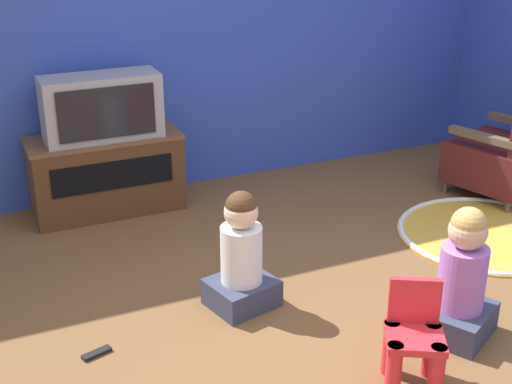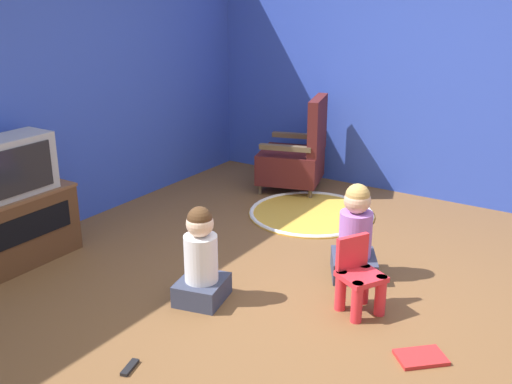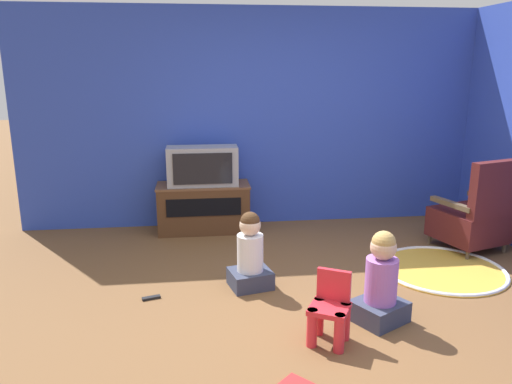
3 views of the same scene
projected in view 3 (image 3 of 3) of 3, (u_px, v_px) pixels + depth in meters
ground_plane at (324, 313)px, 3.89m from camera, size 30.00×30.00×0.00m
wall_back at (255, 119)px, 5.88m from camera, size 5.49×0.12×2.52m
tv_cabinet at (204, 207)px, 5.76m from camera, size 1.06×0.46×0.55m
television at (203, 166)px, 5.60m from camera, size 0.79×0.32×0.44m
black_armchair at (473, 217)px, 5.14m from camera, size 0.75×0.77×0.98m
yellow_kid_chair at (330, 313)px, 3.45m from camera, size 0.35×0.35×0.50m
play_mat at (442, 269)px, 4.70m from camera, size 1.18×1.18×0.04m
child_watching_left at (381, 283)px, 3.70m from camera, size 0.47×0.45×0.71m
child_watching_center at (250, 255)px, 4.29m from camera, size 0.41×0.37×0.68m
remote_control at (151, 298)px, 4.12m from camera, size 0.16×0.08×0.02m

